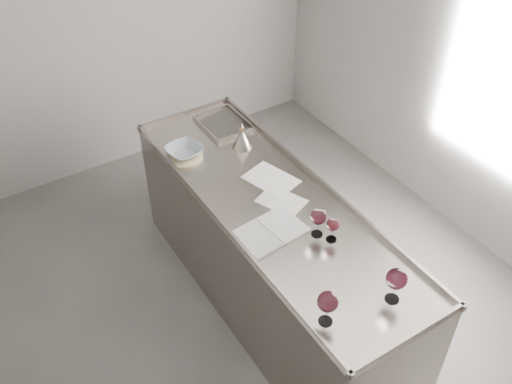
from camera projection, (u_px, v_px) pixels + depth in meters
room_shell at (224, 202)px, 2.83m from camera, size 4.54×5.04×2.84m
counter at (271, 255)px, 3.82m from camera, size 0.77×2.42×0.97m
wine_glass_left at (328, 302)px, 2.74m from camera, size 0.11×0.11×0.21m
wine_glass_middle at (396, 280)px, 2.85m from camera, size 0.11×0.11×0.21m
wine_glass_right at (318, 217)px, 3.22m from camera, size 0.10×0.10×0.19m
wine_glass_small at (333, 225)px, 3.20m from camera, size 0.08×0.08×0.16m
notebook at (270, 231)px, 3.32m from camera, size 0.41×0.31×0.02m
loose_paper_top at (281, 201)px, 3.53m from camera, size 0.29×0.34×0.00m
loose_paper_under at (271, 179)px, 3.69m from camera, size 0.32×0.38×0.00m
trivet at (185, 156)px, 3.88m from camera, size 0.33×0.33×0.02m
ceramic_bowl at (184, 151)px, 3.85m from camera, size 0.26×0.26×0.06m
wine_funnel at (242, 140)px, 3.93m from camera, size 0.14×0.14×0.20m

